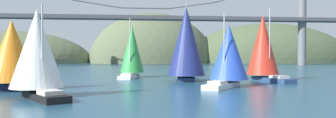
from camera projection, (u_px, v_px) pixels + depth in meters
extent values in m
ellipsoid|color=#4C5B3D|center=(269.00, 62.00, 158.50)|extent=(80.60, 44.00, 36.50)
ellipsoid|color=#5B6647|center=(152.00, 63.00, 152.18)|extent=(56.59, 44.00, 44.80)
ellipsoid|color=#5B6647|center=(13.00, 63.00, 145.28)|extent=(67.07, 44.00, 27.72)
cylinder|color=slate|center=(302.00, 18.00, 117.95)|extent=(2.80, 2.80, 33.20)
cube|color=#47474C|center=(145.00, 18.00, 111.64)|extent=(145.93, 6.00, 1.20)
cylinder|color=slate|center=(97.00, 4.00, 109.77)|extent=(15.78, 0.50, 2.83)
cylinder|color=slate|center=(145.00, 8.00, 111.59)|extent=(15.70, 0.50, 0.50)
cylinder|color=slate|center=(192.00, 5.00, 113.38)|extent=(15.78, 0.50, 2.83)
cube|color=white|center=(222.00, 86.00, 38.71)|extent=(5.86, 6.78, 0.56)
cube|color=beige|center=(218.00, 82.00, 37.62)|extent=(2.57, 2.71, 0.36)
cylinder|color=#B2B2B7|center=(224.00, 48.00, 39.25)|extent=(0.14, 0.14, 8.13)
cone|color=blue|center=(229.00, 52.00, 40.58)|extent=(6.46, 6.46, 6.60)
cone|color=orange|center=(12.00, 51.00, 36.21)|extent=(6.82, 6.82, 6.59)
cube|color=navy|center=(186.00, 78.00, 50.74)|extent=(3.77, 8.33, 0.55)
cube|color=beige|center=(186.00, 74.00, 52.18)|extent=(2.28, 2.85, 0.36)
cylinder|color=#B2B2B7|center=(186.00, 40.00, 49.86)|extent=(0.14, 0.14, 10.77)
cone|color=navy|center=(186.00, 41.00, 48.09)|extent=(6.17, 6.17, 9.81)
cube|color=white|center=(129.00, 77.00, 54.04)|extent=(3.59, 7.30, 0.56)
cube|color=beige|center=(127.00, 74.00, 52.77)|extent=(2.03, 2.54, 0.36)
cylinder|color=#B2B2B7|center=(130.00, 46.00, 54.66)|extent=(0.14, 0.14, 9.23)
cone|color=green|center=(132.00, 49.00, 56.20)|extent=(4.74, 4.74, 7.83)
cube|color=navy|center=(273.00, 80.00, 46.85)|extent=(3.70, 7.61, 0.63)
cube|color=beige|center=(279.00, 77.00, 45.60)|extent=(2.06, 2.65, 0.36)
cylinder|color=#B2B2B7|center=(270.00, 43.00, 47.46)|extent=(0.14, 0.14, 9.74)
cone|color=red|center=(263.00, 45.00, 48.98)|extent=(5.50, 5.50, 8.66)
cube|color=black|center=(45.00, 97.00, 28.62)|extent=(5.27, 6.75, 0.57)
cube|color=beige|center=(50.00, 92.00, 27.67)|extent=(2.45, 2.64, 0.36)
cylinder|color=#B2B2B7|center=(42.00, 48.00, 29.08)|extent=(0.14, 0.14, 7.66)
cone|color=white|center=(37.00, 49.00, 30.23)|extent=(6.48, 6.48, 7.03)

